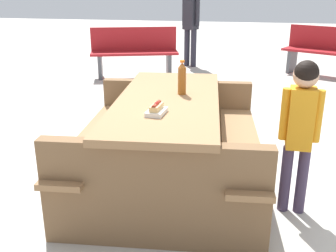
% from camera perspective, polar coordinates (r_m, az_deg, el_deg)
% --- Properties ---
extents(ground_plane, '(30.00, 30.00, 0.00)m').
position_cam_1_polar(ground_plane, '(3.31, 0.00, -8.60)').
color(ground_plane, '#B7B2A8').
rests_on(ground_plane, ground).
extents(picnic_table, '(1.91, 1.55, 0.75)m').
position_cam_1_polar(picnic_table, '(3.12, 0.00, -1.39)').
color(picnic_table, olive).
rests_on(picnic_table, ground).
extents(soda_bottle, '(0.06, 0.06, 0.27)m').
position_cam_1_polar(soda_bottle, '(3.10, 2.02, 6.79)').
color(soda_bottle, brown).
rests_on(soda_bottle, picnic_table).
extents(hotdog_tray, '(0.19, 0.12, 0.08)m').
position_cam_1_polar(hotdog_tray, '(2.64, -1.76, 2.37)').
color(hotdog_tray, white).
rests_on(hotdog_tray, picnic_table).
extents(child_in_coat, '(0.18, 0.27, 1.11)m').
position_cam_1_polar(child_in_coat, '(2.83, 18.45, 0.98)').
color(child_in_coat, '#3F334C').
rests_on(child_in_coat, ground).
extents(park_bench_near, '(0.83, 1.55, 0.85)m').
position_cam_1_polar(park_bench_near, '(7.12, -4.83, 10.60)').
color(park_bench_near, maroon).
rests_on(park_bench_near, ground).
extents(park_bench_mid, '(1.03, 1.52, 0.85)m').
position_cam_1_polar(park_bench_mid, '(7.71, 21.84, 9.99)').
color(park_bench_mid, maroon).
rests_on(park_bench_mid, ground).
extents(bystander_adult, '(0.31, 0.36, 1.60)m').
position_cam_1_polar(bystander_adult, '(8.00, 3.27, 15.75)').
color(bystander_adult, '#262633').
rests_on(bystander_adult, ground).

